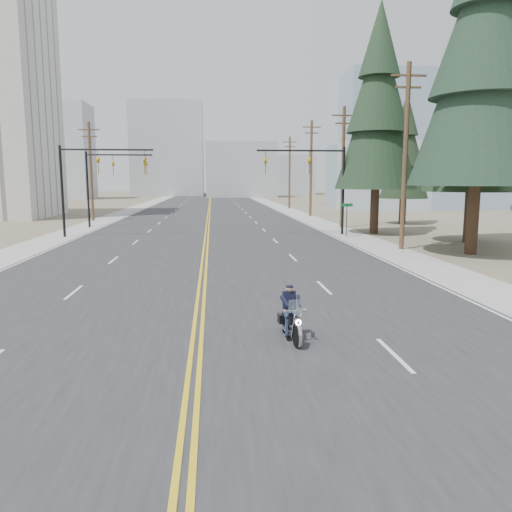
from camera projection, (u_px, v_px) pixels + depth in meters
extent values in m
plane|color=#776D56|center=(187.00, 449.00, 8.20)|extent=(400.00, 400.00, 0.00)
cube|color=#303033|center=(209.00, 209.00, 77.14)|extent=(20.00, 200.00, 0.01)
cube|color=#A5A5A0|center=(134.00, 209.00, 76.15)|extent=(3.00, 200.00, 0.01)
cube|color=#A5A5A0|center=(283.00, 208.00, 78.13)|extent=(3.00, 200.00, 0.01)
cylinder|color=black|center=(62.00, 192.00, 38.24)|extent=(0.20, 0.20, 7.00)
cylinder|color=black|center=(107.00, 150.00, 38.06)|extent=(7.00, 0.14, 0.14)
imported|color=#BF8C0C|center=(98.00, 158.00, 38.10)|extent=(0.21, 0.26, 1.30)
imported|color=#BF8C0C|center=(144.00, 158.00, 38.40)|extent=(0.21, 0.26, 1.30)
cylinder|color=black|center=(343.00, 191.00, 40.14)|extent=(0.20, 0.20, 7.00)
cylinder|color=black|center=(301.00, 151.00, 39.36)|extent=(7.00, 0.14, 0.14)
imported|color=#BF8C0C|center=(309.00, 159.00, 39.51)|extent=(0.21, 0.26, 1.30)
imported|color=#BF8C0C|center=(266.00, 159.00, 39.21)|extent=(0.21, 0.26, 1.30)
cylinder|color=black|center=(88.00, 190.00, 46.12)|extent=(0.20, 0.20, 7.00)
cylinder|color=black|center=(119.00, 155.00, 45.90)|extent=(6.00, 0.14, 0.14)
imported|color=#BF8C0C|center=(113.00, 162.00, 45.95)|extent=(0.21, 0.26, 1.30)
imported|color=#BF8C0C|center=(146.00, 162.00, 46.20)|extent=(0.21, 0.26, 1.30)
cylinder|color=black|center=(347.00, 221.00, 38.48)|extent=(0.06, 0.06, 2.60)
cube|color=#0C5926|center=(347.00, 205.00, 38.30)|extent=(0.90, 0.03, 0.25)
cylinder|color=brown|center=(405.00, 158.00, 31.07)|extent=(0.30, 0.30, 11.50)
cube|color=brown|center=(409.00, 75.00, 30.32)|extent=(2.20, 0.12, 0.12)
cube|color=brown|center=(408.00, 87.00, 30.43)|extent=(1.60, 0.12, 0.12)
cylinder|color=brown|center=(343.00, 168.00, 45.88)|extent=(0.30, 0.30, 11.00)
cube|color=brown|center=(344.00, 115.00, 45.17)|extent=(2.20, 0.12, 0.12)
cube|color=brown|center=(344.00, 123.00, 45.27)|extent=(1.60, 0.12, 0.12)
cylinder|color=brown|center=(311.00, 169.00, 60.61)|extent=(0.30, 0.30, 11.50)
cube|color=brown|center=(312.00, 127.00, 59.87)|extent=(2.20, 0.12, 0.12)
cube|color=brown|center=(312.00, 133.00, 59.97)|extent=(1.60, 0.12, 0.12)
cylinder|color=brown|center=(290.00, 173.00, 77.39)|extent=(0.30, 0.30, 11.00)
cube|color=brown|center=(290.00, 142.00, 76.68)|extent=(2.20, 0.12, 0.12)
cube|color=brown|center=(290.00, 147.00, 76.79)|extent=(1.60, 0.12, 0.12)
cylinder|color=brown|center=(91.00, 172.00, 53.61)|extent=(0.30, 0.30, 10.50)
cube|color=brown|center=(89.00, 130.00, 52.94)|extent=(2.20, 0.12, 0.12)
cube|color=brown|center=(89.00, 136.00, 53.05)|extent=(1.60, 0.12, 0.12)
cube|color=#9EB5CC|center=(412.00, 144.00, 78.39)|extent=(24.00, 16.00, 20.00)
cube|color=#B7BCC6|center=(60.00, 152.00, 116.79)|extent=(14.00, 12.00, 22.00)
cube|color=#ADB2B7|center=(241.00, 170.00, 130.94)|extent=(18.00, 14.00, 14.00)
cube|color=#B7BCC6|center=(378.00, 161.00, 118.63)|extent=(16.00, 12.00, 18.00)
cube|color=#ADB2B7|center=(168.00, 150.00, 143.09)|extent=(20.00, 15.00, 26.00)
cube|color=#B7BCC6|center=(290.00, 175.00, 157.18)|extent=(14.00, 14.00, 12.00)
cube|color=#ADB2B7|center=(19.00, 166.00, 130.72)|extent=(12.00, 12.00, 16.00)
cylinder|color=#382619|center=(472.00, 220.00, 29.60)|extent=(0.79, 0.79, 4.08)
cone|color=#172F1F|center=(482.00, 77.00, 28.37)|extent=(7.70, 7.70, 12.24)
cone|color=#172F1F|center=(486.00, 12.00, 27.85)|extent=(5.78, 5.78, 9.18)
cylinder|color=#382619|center=(469.00, 217.00, 35.36)|extent=(0.79, 0.79, 3.60)
cone|color=black|center=(476.00, 112.00, 34.28)|extent=(6.75, 6.75, 10.80)
cone|color=black|center=(479.00, 66.00, 33.82)|extent=(5.06, 5.06, 8.10)
cone|color=black|center=(482.00, 18.00, 33.36)|extent=(3.38, 3.38, 5.76)
cylinder|color=#382619|center=(374.00, 211.00, 41.23)|extent=(0.64, 0.64, 3.68)
cone|color=black|center=(378.00, 120.00, 40.12)|extent=(6.62, 6.62, 11.03)
cone|color=black|center=(379.00, 79.00, 39.65)|extent=(4.96, 4.96, 8.27)
cone|color=black|center=(381.00, 38.00, 39.18)|extent=(3.31, 3.31, 5.88)
cylinder|color=#382619|center=(402.00, 211.00, 50.56)|extent=(0.60, 0.60, 2.58)
cone|color=black|center=(405.00, 159.00, 49.78)|extent=(4.82, 4.82, 7.74)
cone|color=black|center=(406.00, 137.00, 49.45)|extent=(3.61, 3.61, 5.81)
cone|color=black|center=(407.00, 114.00, 49.12)|extent=(2.41, 2.41, 4.13)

